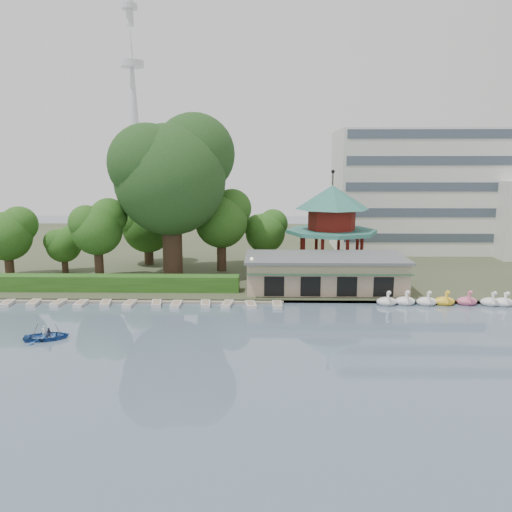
{
  "coord_description": "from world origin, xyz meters",
  "views": [
    {
      "loc": [
        2.98,
        -35.38,
        14.82
      ],
      "look_at": [
        2.0,
        18.0,
        5.0
      ],
      "focal_mm": 35.0,
      "sensor_mm": 36.0,
      "label": 1
    }
  ],
  "objects_px": {
    "big_tree": "(172,171)",
    "rowboat_with_passengers": "(47,333)",
    "dock": "(128,301)",
    "boathouse": "(325,272)",
    "pavilion": "(332,220)"
  },
  "relations": [
    {
      "from": "pavilion",
      "to": "big_tree",
      "type": "distance_m",
      "value": 22.12
    },
    {
      "from": "rowboat_with_passengers",
      "to": "dock",
      "type": "bearing_deg",
      "value": 72.58
    },
    {
      "from": "dock",
      "to": "big_tree",
      "type": "xyz_separation_m",
      "value": [
        3.19,
        11.03,
        13.84
      ]
    },
    {
      "from": "dock",
      "to": "boathouse",
      "type": "bearing_deg",
      "value": 12.24
    },
    {
      "from": "pavilion",
      "to": "rowboat_with_passengers",
      "type": "height_order",
      "value": "pavilion"
    },
    {
      "from": "pavilion",
      "to": "big_tree",
      "type": "bearing_deg",
      "value": -169.72
    },
    {
      "from": "boathouse",
      "to": "pavilion",
      "type": "xyz_separation_m",
      "value": [
        2.0,
        10.03,
        5.11
      ]
    },
    {
      "from": "dock",
      "to": "pavilion",
      "type": "xyz_separation_m",
      "value": [
        24.0,
        14.8,
        7.36
      ]
    },
    {
      "from": "pavilion",
      "to": "big_tree",
      "type": "xyz_separation_m",
      "value": [
        -20.81,
        -3.77,
        6.48
      ]
    },
    {
      "from": "big_tree",
      "to": "dock",
      "type": "bearing_deg",
      "value": -106.14
    },
    {
      "from": "big_tree",
      "to": "boathouse",
      "type": "bearing_deg",
      "value": -18.39
    },
    {
      "from": "rowboat_with_passengers",
      "to": "boathouse",
      "type": "bearing_deg",
      "value": 33.08
    },
    {
      "from": "boathouse",
      "to": "pavilion",
      "type": "bearing_deg",
      "value": 78.72
    },
    {
      "from": "dock",
      "to": "rowboat_with_passengers",
      "type": "distance_m",
      "value": 12.59
    },
    {
      "from": "big_tree",
      "to": "rowboat_with_passengers",
      "type": "bearing_deg",
      "value": -106.81
    }
  ]
}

